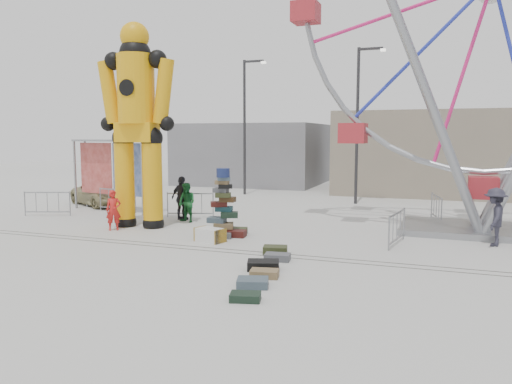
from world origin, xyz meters
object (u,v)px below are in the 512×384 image
(suitcase_tower, at_px, (223,217))
(barricade_wheel_front, at_px, (397,228))
(barricade_dummy_b, at_px, (118,200))
(barricade_dummy_c, at_px, (190,205))
(parked_suv, at_px, (101,194))
(lamp_post_right, at_px, (359,117))
(pedestrian_grey, at_px, (495,217))
(crash_test_dummy, at_px, (137,118))
(barricade_dummy_a, at_px, (47,204))
(pedestrian_black, at_px, (182,198))
(lamp_post_left, at_px, (246,120))
(ferris_wheel, at_px, (492,13))
(pedestrian_red, at_px, (113,210))
(pedestrian_green, at_px, (187,203))
(banner_scaffold, at_px, (112,158))
(barricade_wheel_back, at_px, (436,208))
(steamer_trunk, at_px, (210,235))

(suitcase_tower, bearing_deg, barricade_wheel_front, -9.56)
(suitcase_tower, xyz_separation_m, barricade_dummy_b, (-6.91, 3.47, -0.12))
(barricade_dummy_c, relative_size, parked_suv, 0.50)
(lamp_post_right, distance_m, pedestrian_grey, 10.87)
(barricade_dummy_c, bearing_deg, crash_test_dummy, -124.26)
(barricade_dummy_a, xyz_separation_m, barricade_wheel_front, (15.06, -0.87, 0.00))
(pedestrian_grey, distance_m, parked_suv, 18.30)
(lamp_post_right, bearing_deg, pedestrian_black, -129.40)
(lamp_post_right, height_order, barricade_wheel_front, lamp_post_right)
(lamp_post_right, relative_size, lamp_post_left, 1.00)
(pedestrian_grey, bearing_deg, ferris_wheel, -165.19)
(lamp_post_left, height_order, pedestrian_red, lamp_post_left)
(parked_suv, bearing_deg, pedestrian_grey, -72.84)
(barricade_dummy_c, distance_m, barricade_wheel_front, 9.26)
(pedestrian_black, bearing_deg, crash_test_dummy, 80.02)
(suitcase_tower, bearing_deg, crash_test_dummy, 158.54)
(barricade_dummy_b, height_order, pedestrian_green, pedestrian_green)
(lamp_post_right, distance_m, crash_test_dummy, 11.89)
(barricade_dummy_a, relative_size, barricade_wheel_front, 1.00)
(banner_scaffold, bearing_deg, barricade_dummy_c, 4.53)
(barricade_wheel_back, relative_size, parked_suv, 0.50)
(pedestrian_red, bearing_deg, ferris_wheel, -21.74)
(lamp_post_left, relative_size, crash_test_dummy, 1.00)
(suitcase_tower, xyz_separation_m, barricade_dummy_a, (-9.13, 1.39, -0.12))
(pedestrian_grey, bearing_deg, banner_scaffold, -88.68)
(parked_suv, bearing_deg, pedestrian_green, -86.36)
(suitcase_tower, xyz_separation_m, crash_test_dummy, (-3.77, 0.45, 3.56))
(steamer_trunk, relative_size, barricade_wheel_front, 0.49)
(lamp_post_right, bearing_deg, banner_scaffold, -148.82)
(lamp_post_left, bearing_deg, pedestrian_green, -83.07)
(ferris_wheel, distance_m, steamer_trunk, 12.48)
(ferris_wheel, xyz_separation_m, pedestrian_black, (-11.66, -1.17, -6.88))
(barricade_dummy_a, height_order, barricade_dummy_c, same)
(pedestrian_black, bearing_deg, lamp_post_left, -73.22)
(barricade_dummy_a, xyz_separation_m, pedestrian_green, (6.61, 0.64, 0.26))
(banner_scaffold, relative_size, barricade_dummy_b, 2.36)
(ferris_wheel, height_order, barricade_dummy_b, ferris_wheel)
(crash_test_dummy, distance_m, pedestrian_grey, 13.15)
(suitcase_tower, distance_m, crash_test_dummy, 5.21)
(banner_scaffold, bearing_deg, barricade_dummy_a, -118.35)
(pedestrian_red, height_order, pedestrian_green, pedestrian_green)
(lamp_post_right, bearing_deg, lamp_post_left, 164.05)
(banner_scaffold, distance_m, barricade_wheel_front, 13.71)
(ferris_wheel, relative_size, pedestrian_grey, 8.40)
(barricade_wheel_back, bearing_deg, pedestrian_grey, 11.00)
(barricade_dummy_a, bearing_deg, pedestrian_grey, -19.88)
(barricade_dummy_a, bearing_deg, barricade_wheel_back, -4.91)
(pedestrian_black, bearing_deg, suitcase_tower, 152.58)
(lamp_post_left, distance_m, steamer_trunk, 14.30)
(ferris_wheel, bearing_deg, barricade_dummy_a, -171.53)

